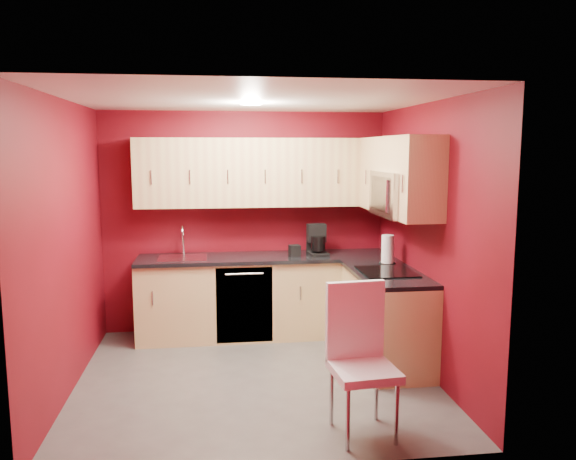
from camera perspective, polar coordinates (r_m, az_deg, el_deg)
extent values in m
plane|color=#52504D|center=(5.33, -3.28, -14.76)|extent=(3.20, 3.20, 0.00)
plane|color=white|center=(4.92, -3.52, 13.12)|extent=(3.20, 3.20, 0.00)
plane|color=maroon|center=(6.46, -4.37, 0.81)|extent=(3.20, 0.00, 3.20)
plane|color=maroon|center=(3.51, -1.61, -5.41)|extent=(3.20, 0.00, 3.20)
plane|color=maroon|center=(5.12, -21.58, -1.68)|extent=(0.00, 3.00, 3.00)
plane|color=maroon|center=(5.33, 14.02, -0.97)|extent=(0.00, 3.00, 3.00)
cube|color=tan|center=(6.33, -2.31, -6.84)|extent=(2.80, 0.60, 0.87)
cube|color=tan|center=(5.64, 9.92, -8.84)|extent=(0.60, 1.30, 0.87)
cube|color=black|center=(6.22, -2.33, -2.82)|extent=(2.80, 0.63, 0.04)
cube|color=black|center=(5.51, 9.94, -4.36)|extent=(0.63, 1.27, 0.04)
cube|color=tan|center=(6.25, -2.49, 5.87)|extent=(2.80, 0.35, 0.75)
cube|color=tan|center=(6.03, 9.63, 5.68)|extent=(0.35, 0.57, 0.75)
cube|color=tan|center=(4.94, 13.59, 5.05)|extent=(0.35, 0.22, 0.75)
cube|color=tan|center=(5.39, 11.78, 7.58)|extent=(0.35, 0.76, 0.33)
cube|color=silver|center=(5.40, 11.41, 3.61)|extent=(0.40, 0.76, 0.42)
cube|color=black|center=(5.34, 9.48, 3.61)|extent=(0.02, 0.62, 0.33)
cylinder|color=silver|center=(5.12, 10.01, 3.41)|extent=(0.02, 0.02, 0.29)
cube|color=black|center=(5.47, 10.00, -4.19)|extent=(0.50, 0.55, 0.01)
cube|color=silver|center=(6.19, -10.65, -2.85)|extent=(0.52, 0.42, 0.02)
cylinder|color=silver|center=(6.37, -10.59, -1.32)|extent=(0.02, 0.02, 0.26)
torus|color=silver|center=(6.28, -10.65, -0.25)|extent=(0.02, 0.16, 0.16)
cylinder|color=silver|center=(6.22, -10.67, -0.90)|extent=(0.02, 0.02, 0.12)
cube|color=black|center=(6.04, -4.44, -7.61)|extent=(0.60, 0.02, 0.82)
cylinder|color=white|center=(5.22, -3.76, 12.66)|extent=(0.20, 0.20, 0.01)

